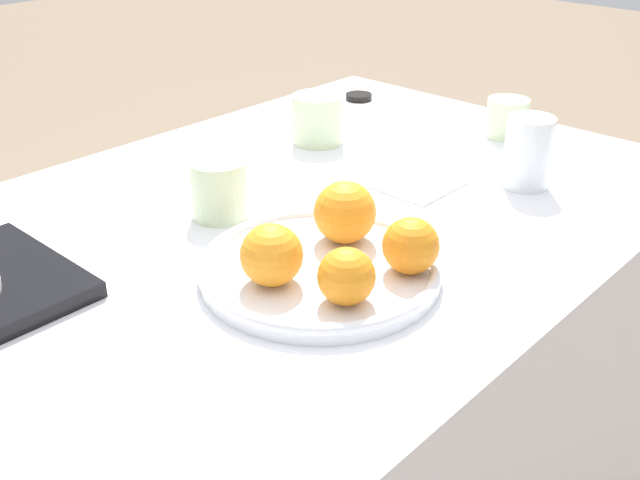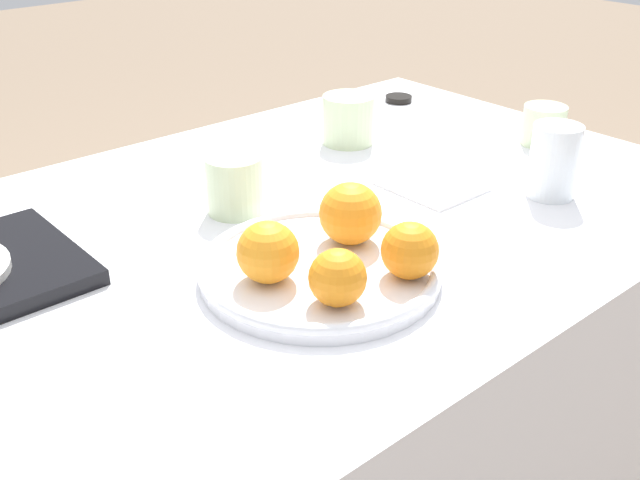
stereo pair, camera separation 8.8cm
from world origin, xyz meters
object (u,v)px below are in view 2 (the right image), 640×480
Objects in this scene: water_glass at (554,161)px; cup_2 at (235,185)px; cup_0 at (348,119)px; napkin at (432,185)px; fruit_platter at (320,268)px; orange_2 at (338,278)px; orange_0 at (268,252)px; orange_3 at (409,251)px; orange_1 at (350,213)px; cup_1 at (544,125)px; soy_dish at (399,99)px.

water_glass is 0.46m from cup_2.
napkin is (-0.04, -0.23, -0.04)m from cup_0.
orange_2 is at bearing -118.51° from fruit_platter.
cup_0 reaches higher than orange_2.
napkin is (0.35, 0.17, -0.05)m from orange_2.
orange_0 is 1.07× the size of orange_3.
orange_1 is 0.95× the size of cup_2.
orange_0 reaches higher than cup_0.
water_glass is 1.22× the size of cup_0.
water_glass is 1.47× the size of cup_1.
fruit_platter is 0.08m from orange_1.
water_glass is at bearing -5.75° from fruit_platter.
cup_0 is at bearing 37.00° from orange_0.
fruit_platter is 0.11m from orange_3.
cup_2 reaches higher than napkin.
orange_2 is at bearing 174.06° from orange_3.
orange_1 is 0.15m from orange_2.
cup_1 is 0.55× the size of napkin.
soy_dish is (0.53, 0.52, -0.04)m from orange_3.
orange_1 is 0.35m from water_glass.
cup_0 is at bearing 45.97° from orange_2.
water_glass reaches higher than cup_0.
napkin is at bearing 12.25° from orange_0.
orange_2 reaches higher than fruit_platter.
orange_1 reaches higher than cup_2.
cup_2 is (0.07, 0.29, -0.01)m from orange_2.
cup_1 is at bearing -88.59° from soy_dish.
soy_dish is (-0.01, 0.34, -0.03)m from cup_1.
cup_0 reaches higher than napkin.
orange_0 is at bearing -167.75° from napkin.
orange_1 reaches higher than orange_3.
cup_1 reaches higher than napkin.
cup_1 is (0.18, 0.14, -0.02)m from water_glass.
napkin is at bearing 16.99° from orange_1.
orange_0 is 0.09m from orange_2.
fruit_platter is 0.10m from orange_2.
water_glass reaches higher than orange_2.
fruit_platter is 3.71× the size of orange_1.
cup_2 is at bearing 95.27° from orange_3.
cup_1 reaches higher than soy_dish.
orange_3 is 0.81× the size of cup_2.
orange_0 is 0.23m from cup_2.
soy_dish is at bearing 50.27° from napkin.
orange_1 reaches higher than orange_2.
orange_0 is 0.91× the size of orange_1.
fruit_platter is 3.28× the size of cup_0.
orange_0 reaches higher than orange_2.
cup_2 is at bearing 155.50° from napkin.
cup_2 is (-0.57, 0.12, 0.01)m from cup_1.
orange_3 is 0.50m from cup_0.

